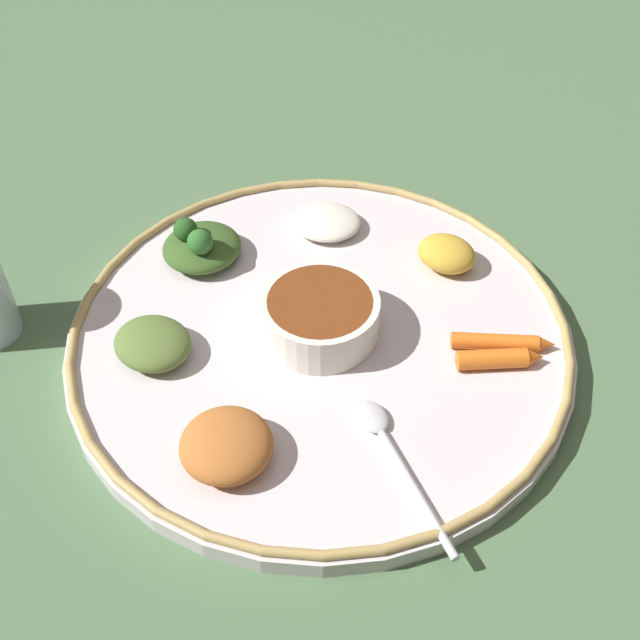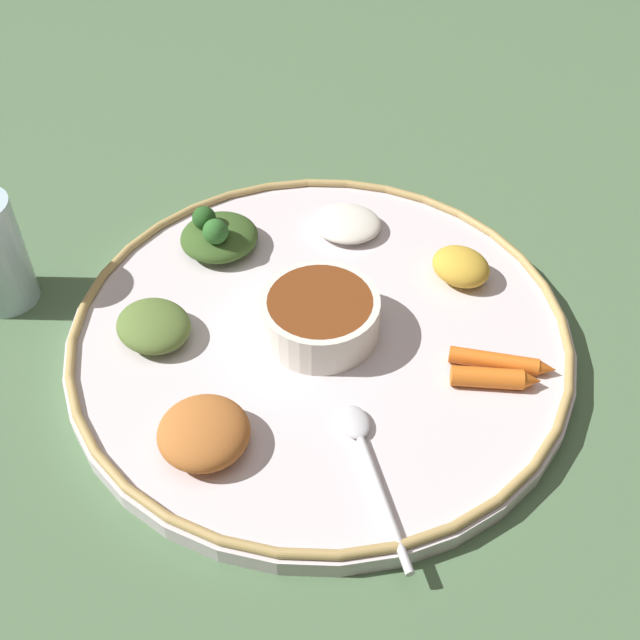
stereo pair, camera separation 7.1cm
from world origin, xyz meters
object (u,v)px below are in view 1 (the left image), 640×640
at_px(center_bowl, 320,315).
at_px(carrot_near_spoon, 499,359).
at_px(spoon, 391,449).
at_px(greens_pile, 201,246).
at_px(carrot_outer, 502,342).

xyz_separation_m(center_bowl, carrot_near_spoon, (0.15, 0.05, -0.01)).
height_order(center_bowl, spoon, center_bowl).
bearing_deg(center_bowl, greens_pile, 172.74).
distance_m(center_bowl, carrot_near_spoon, 0.16).
bearing_deg(center_bowl, spoon, -33.51).
relative_size(carrot_near_spoon, carrot_outer, 0.82).
bearing_deg(greens_pile, center_bowl, -7.26).
height_order(center_bowl, carrot_near_spoon, center_bowl).
xyz_separation_m(spoon, carrot_outer, (0.03, 0.15, 0.00)).
bearing_deg(carrot_near_spoon, center_bowl, -161.35).
xyz_separation_m(center_bowl, spoon, (0.12, -0.08, -0.02)).
distance_m(center_bowl, greens_pile, 0.15).
relative_size(spoon, carrot_near_spoon, 1.93).
bearing_deg(spoon, carrot_near_spoon, 75.67).
bearing_deg(greens_pile, carrot_outer, 9.93).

